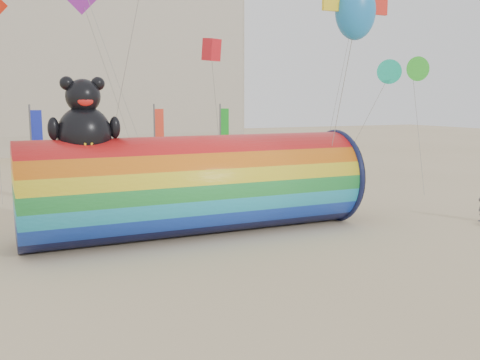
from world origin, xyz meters
name	(u,v)px	position (x,y,z in m)	size (l,w,h in m)	color
ground	(245,253)	(0.00, 0.00, 0.00)	(160.00, 160.00, 0.00)	#CCB58C
windsock_assembly	(197,182)	(-0.55, 3.44, 2.11)	(13.77, 4.19, 6.35)	red
festival_banners	(146,147)	(0.32, 14.64, 2.64)	(12.15, 1.90, 5.20)	#59595E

